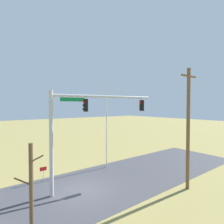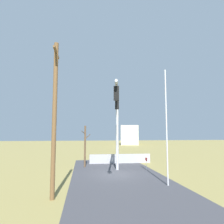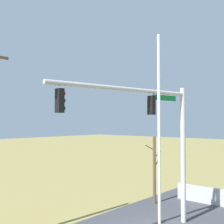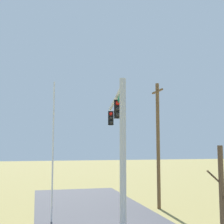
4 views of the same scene
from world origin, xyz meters
name	(u,v)px [view 1 (image 1 of 4)]	position (x,y,z in m)	size (l,w,h in m)	color
ground_plane	(81,190)	(0.00, 0.00, 0.00)	(160.00, 160.00, 0.00)	olive
road_surface	(122,177)	(-4.00, 0.00, 0.01)	(28.00, 8.00, 0.01)	#3D3D42
sidewalk_corner	(37,201)	(3.11, -0.42, 0.00)	(6.00, 6.00, 0.01)	#B7B5AD
signal_mast	(82,120)	(-0.11, -0.03, 5.26)	(8.48, 1.68, 7.44)	#B2B5BA
flagpole	(107,126)	(-4.50, -2.99, 4.25)	(0.10, 0.10, 8.49)	silver
utility_pole	(188,127)	(-6.55, 4.75, 4.76)	(1.90, 0.26, 9.18)	brown
bare_tree	(31,188)	(4.23, 2.85, 2.33)	(1.27, 1.02, 4.54)	brown
open_sign	(43,171)	(1.79, -3.37, 0.91)	(0.56, 0.04, 1.22)	silver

